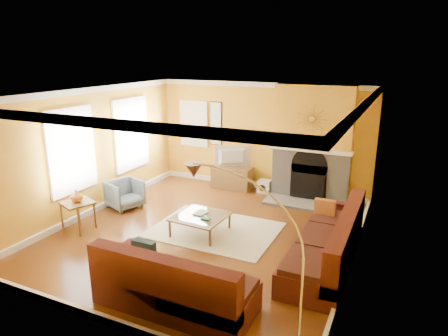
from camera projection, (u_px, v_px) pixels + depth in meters
The scene contains 27 objects.
floor at pixel (207, 233), 7.80m from camera, with size 5.50×6.00×0.02m, color brown.
ceiling at pixel (205, 92), 7.04m from camera, with size 5.50×6.00×0.02m, color white.
wall_back at pixel (261, 137), 10.04m from camera, with size 5.50×0.02×2.70m, color gold.
wall_front at pixel (90, 228), 4.80m from camera, with size 5.50×0.02×2.70m, color gold.
wall_left at pixel (92, 151), 8.54m from camera, with size 0.02×6.00×2.70m, color gold.
wall_right at pixel (361, 187), 6.30m from camera, with size 0.02×6.00×2.70m, color gold.
baseboard at pixel (207, 230), 7.78m from camera, with size 5.50×6.00×0.12m, color white, non-canonical shape.
crown_molding at pixel (205, 96), 7.06m from camera, with size 5.50×6.00×0.12m, color white, non-canonical shape.
window_left_near at pixel (131, 134), 9.61m from camera, with size 0.06×1.22×1.72m, color white.
window_left_far at pixel (71, 151), 7.96m from camera, with size 0.06×1.22×1.72m, color white.
window_back at pixel (194, 124), 10.71m from camera, with size 0.82×0.06×1.22m, color white.
wall_art at pixel (216, 124), 10.44m from camera, with size 0.34×0.04×1.14m, color white.
fireplace at pixel (312, 143), 9.31m from camera, with size 1.80×0.40×2.70m, color gray, non-canonical shape.
mantel at pixel (310, 150), 9.12m from camera, with size 1.92×0.22×0.08m, color white.
hearth at pixel (303, 204), 9.19m from camera, with size 1.80×0.70×0.06m, color gray.
sunburst at pixel (312, 119), 8.94m from camera, with size 0.70×0.04×0.70m, color olive, non-canonical shape.
rug at pixel (215, 230), 7.90m from camera, with size 2.40×1.80×0.02m, color beige.
sectional_sofa at pixel (249, 238), 6.55m from camera, with size 3.16×3.93×0.90m, color #54211B, non-canonical shape.
coffee_table at pixel (200, 224), 7.73m from camera, with size 0.95×0.95×0.37m, color white, non-canonical shape.
media_console at pixel (232, 177), 10.33m from camera, with size 1.03×0.46×0.57m, color brown.
tv at pixel (232, 157), 10.18m from camera, with size 0.91×0.12×0.52m, color black.
subwoofer at pixel (265, 186), 10.04m from camera, with size 0.31×0.31×0.31m, color white.
armchair at pixel (125, 194), 8.99m from camera, with size 0.68×0.70×0.64m, color slate.
side_table at pixel (79, 216), 7.84m from camera, with size 0.54×0.54×0.59m, color brown, non-canonical shape.
vase at pixel (76, 196), 7.72m from camera, with size 0.24×0.24×0.25m, color orange.
book at pixel (196, 212), 7.81m from camera, with size 0.22×0.30×0.03m, color white.
arc_lamp at pixel (250, 265), 4.46m from camera, with size 1.39×0.36×2.19m, color silver, non-canonical shape.
Camera 1 is at (3.33, -6.32, 3.38)m, focal length 32.00 mm.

